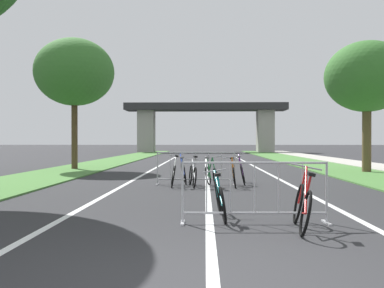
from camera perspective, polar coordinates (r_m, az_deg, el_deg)
The scene contains 20 objects.
ground_plane at distance 4.39m, azimuth 2.78°, elevation -18.19°, with size 300.00×300.00×0.00m, color #2B2B2D.
grass_verge_left at distance 29.43m, azimuth -10.58°, elevation -2.28°, with size 3.08×60.04×0.05m, color #477A38.
grass_verge_right at distance 29.46m, azimuth 14.25°, elevation -2.28°, with size 3.08×60.04×0.05m, color #477A38.
sidewalk_path_right at distance 30.17m, azimuth 19.32°, elevation -2.20°, with size 2.38×60.04×0.08m, color #ADA89E.
lane_stripe_center at distance 21.57m, azimuth 1.90°, elevation -3.30°, with size 0.14×34.73×0.01m, color silver.
lane_stripe_right_lane at distance 21.74m, azimuth 8.86°, elevation -3.28°, with size 0.14×34.73×0.01m, color silver.
lane_stripe_left_lane at distance 21.73m, azimuth -5.08°, elevation -3.28°, with size 0.14×34.73×0.01m, color silver.
overpass_bridge at distance 53.85m, azimuth 1.77°, elevation 3.43°, with size 19.55×3.76×5.96m.
tree_left_pine_near at distance 22.37m, azimuth -15.00°, elevation 8.95°, with size 3.84×3.84×6.38m.
tree_right_pine_far at distance 20.96m, azimuth 21.72°, elevation 8.05°, with size 3.65×3.65×5.78m.
crowd_barrier_nearest at distance 7.56m, azimuth 8.12°, elevation -6.27°, with size 2.51×0.52×1.05m.
crowd_barrier_second at distance 13.97m, azimuth 0.47°, elevation -3.20°, with size 2.51×0.53×1.05m.
bicycle_red_0 at distance 7.18m, azimuth 14.10°, elevation -7.74°, with size 0.62×1.73×1.03m.
bicycle_orange_1 at distance 13.58m, azimuth 5.42°, elevation -3.98°, with size 0.54×1.66×0.97m.
bicycle_blue_2 at distance 14.57m, azimuth -1.13°, elevation -3.63°, with size 0.52×1.67×1.00m.
bicycle_green_3 at distance 13.40m, azimuth 2.54°, elevation -4.06°, with size 0.52×1.64×0.97m.
bicycle_purple_4 at distance 14.46m, azimuth 6.53°, elevation -3.67°, with size 0.48×1.70×1.00m.
bicycle_silver_5 at distance 13.54m, azimuth 0.10°, elevation -4.00°, with size 0.48×1.72×0.95m.
bicycle_teal_6 at distance 8.00m, azimuth 3.64°, elevation -7.11°, with size 0.45×1.70×0.87m.
bicycle_white_7 at distance 13.60m, azimuth -2.41°, elevation -3.89°, with size 0.46×1.73×0.97m.
Camera 1 is at (-0.08, -4.16, 1.40)m, focal length 41.16 mm.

